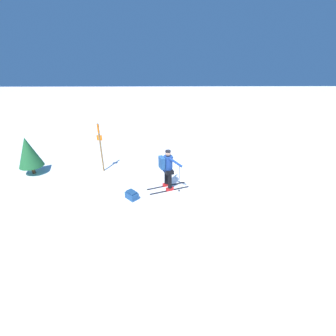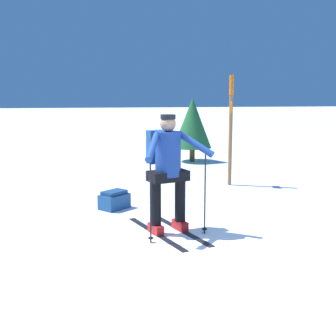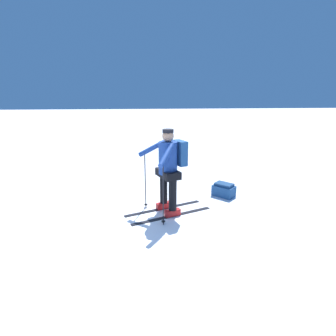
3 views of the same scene
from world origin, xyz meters
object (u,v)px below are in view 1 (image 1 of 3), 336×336
dropped_backpack (132,195)px  pine_tree (28,152)px  skier (167,167)px  trail_marker (100,144)px

dropped_backpack → pine_tree: (-2.15, -4.74, 0.89)m
skier → trail_marker: 3.41m
trail_marker → dropped_backpack: bearing=34.4°
pine_tree → dropped_backpack: bearing=65.6°
trail_marker → pine_tree: 3.14m
skier → pine_tree: bearing=-103.3°
skier → dropped_backpack: skier is taller
skier → trail_marker: bearing=-119.3°
dropped_backpack → trail_marker: trail_marker is taller
dropped_backpack → trail_marker: (-2.38, -1.62, 1.17)m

